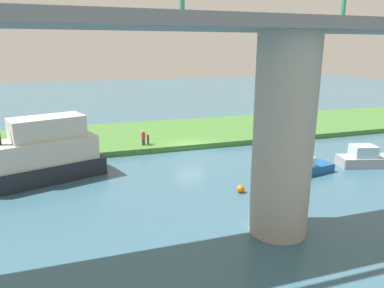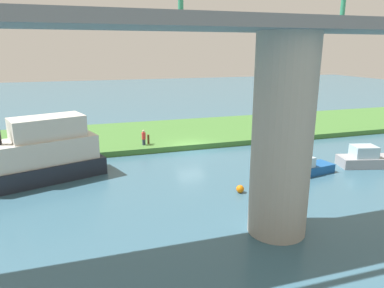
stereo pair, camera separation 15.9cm
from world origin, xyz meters
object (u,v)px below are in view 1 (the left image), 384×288
Objects in this scene: mooring_post at (148,139)px; houseboat_blue at (306,168)px; bridge_pylon at (283,138)px; person_on_bank at (143,138)px; marker_buoy at (240,189)px; motorboat_red at (36,156)px; pontoon_yellow at (369,158)px.

houseboat_blue is at bearing 134.12° from mooring_post.
bridge_pylon is at bearing 101.10° from mooring_post.
bridge_pylon is 6.90× the size of person_on_bank.
mooring_post is at bearing -72.69° from marker_buoy.
motorboat_red is (8.76, 5.47, 0.85)m from mooring_post.
mooring_post is at bearing -153.41° from person_on_bank.
mooring_post is 0.17× the size of pontoon_yellow.
houseboat_blue is (-18.48, 4.55, -1.30)m from motorboat_red.
bridge_pylon reaches higher than pontoon_yellow.
bridge_pylon is 10.96× the size of mooring_post.
motorboat_red is 1.91× the size of pontoon_yellow.
marker_buoy is (-0.37, -5.00, -4.54)m from bridge_pylon.
bridge_pylon is at bearing 136.97° from motorboat_red.
pontoon_yellow is at bearing -178.91° from houseboat_blue.
mooring_post reaches higher than marker_buoy.
mooring_post is 1.75× the size of marker_buoy.
pontoon_yellow is at bearing 169.63° from motorboat_red.
houseboat_blue is at bearing -164.36° from marker_buoy.
person_on_bank is 12.24m from marker_buoy.
person_on_bank is 0.14× the size of motorboat_red.
pontoon_yellow is at bearing 147.41° from mooring_post.
motorboat_red reaches higher than pontoon_yellow.
motorboat_red is at bearing 32.26° from person_on_bank.
pontoon_yellow is (-15.95, 9.68, -0.61)m from person_on_bank.
marker_buoy is (11.85, 1.81, -0.34)m from pontoon_yellow.
bridge_pylon is 2.25× the size of houseboat_blue.
person_on_bank is at bearing -77.24° from bridge_pylon.
bridge_pylon is at bearing 85.74° from marker_buoy.
pontoon_yellow is (-12.22, -6.80, -4.21)m from bridge_pylon.
pontoon_yellow is at bearing 148.75° from person_on_bank.
motorboat_red is 24.69m from pontoon_yellow.
pontoon_yellow is 1.22× the size of houseboat_blue.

